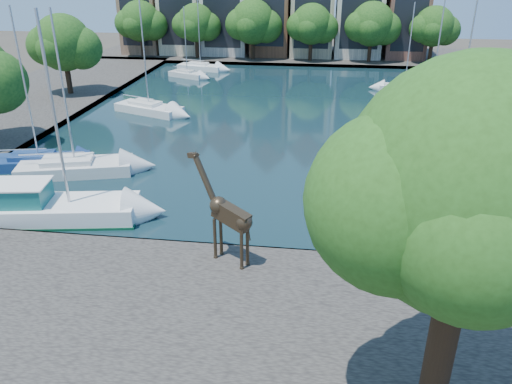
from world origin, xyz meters
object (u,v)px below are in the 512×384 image
plane_tree (476,197)px  sailboat_left_a (75,165)px  motorsailer (43,206)px  giraffe_statue (226,213)px

plane_tree → sailboat_left_a: (-19.62, 17.38, -6.99)m
motorsailer → sailboat_left_a: motorsailer is taller
giraffe_statue → motorsailer: (-10.67, 3.32, -1.94)m
giraffe_statue → motorsailer: motorsailer is taller
plane_tree → sailboat_left_a: size_ratio=1.02×
giraffe_statue → plane_tree: bearing=-45.1°
motorsailer → sailboat_left_a: 6.57m
giraffe_statue → sailboat_left_a: (-12.00, 9.75, -2.18)m
plane_tree → sailboat_left_a: plane_tree is taller
giraffe_statue → sailboat_left_a: bearing=140.9°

